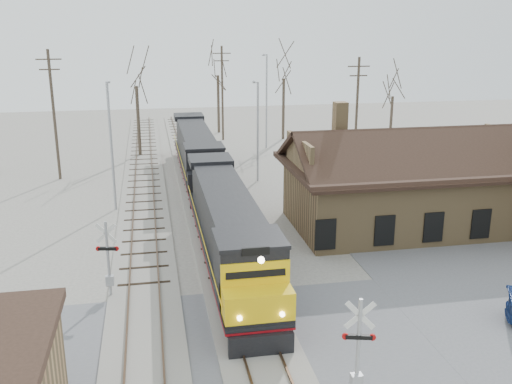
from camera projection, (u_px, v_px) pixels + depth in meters
ground at (255, 339)px, 23.61m from camera, size 140.00×140.00×0.00m
road at (255, 339)px, 23.61m from camera, size 60.00×9.00×0.03m
track_main at (213, 221)px, 37.74m from camera, size 3.40×90.00×0.24m
track_siding at (144, 225)px, 36.93m from camera, size 3.40×90.00×0.24m
depot at (404, 190)px, 36.40m from camera, size 15.20×9.31×7.90m
locomotive_lead at (229, 229)px, 30.00m from camera, size 2.80×18.79×4.17m
locomotive_trailing at (197, 153)px, 47.97m from camera, size 2.80×18.79×3.94m
crossbuck_near at (358, 355)px, 19.10m from camera, size 1.11×0.36×3.95m
crossbuck_far at (108, 262)px, 26.78m from camera, size 1.08×0.31×3.82m
streetlight_a at (111, 139)px, 39.02m from camera, size 0.25×2.04×8.93m
streetlight_b at (257, 126)px, 46.53m from camera, size 0.25×2.04×8.19m
streetlight_c at (266, 97)px, 59.16m from camera, size 0.25×2.04×9.70m
utility_pole_a at (54, 113)px, 46.72m from camera, size 2.00×0.24×10.70m
utility_pole_b at (222, 92)px, 63.26m from camera, size 2.00×0.24×10.38m
utility_pole_c at (357, 111)px, 50.46m from camera, size 2.00×0.24×9.90m
tree_b at (136, 74)px, 54.53m from camera, size 4.60×4.60×11.26m
tree_c at (218, 66)px, 67.07m from camera, size 4.56×4.56×11.16m
tree_d at (284, 68)px, 63.15m from camera, size 4.54×4.54×11.12m
tree_e at (393, 89)px, 60.95m from camera, size 3.45×3.45×8.45m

